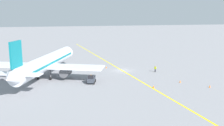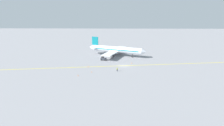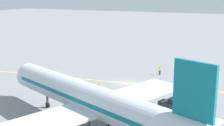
% 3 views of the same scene
% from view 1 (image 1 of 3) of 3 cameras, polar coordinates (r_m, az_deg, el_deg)
% --- Properties ---
extents(ground_plane, '(400.00, 400.00, 0.00)m').
position_cam_1_polar(ground_plane, '(71.36, 2.24, -1.66)').
color(ground_plane, gray).
extents(apron_yellow_centreline, '(16.74, 118.94, 0.01)m').
position_cam_1_polar(apron_yellow_centreline, '(71.36, 2.24, -1.66)').
color(apron_yellow_centreline, yellow).
rests_on(apron_yellow_centreline, ground).
extents(airplane_at_gate, '(28.04, 34.27, 10.60)m').
position_cam_1_polar(airplane_at_gate, '(64.76, -14.14, -0.01)').
color(airplane_at_gate, silver).
rests_on(airplane_at_gate, ground).
extents(baggage_tug_dark, '(2.41, 3.30, 2.11)m').
position_cam_1_polar(baggage_tug_dark, '(59.20, -4.53, -3.56)').
color(baggage_tug_dark, '#333842').
rests_on(baggage_tug_dark, ground).
extents(ground_crew_worker, '(0.42, 0.45, 1.68)m').
position_cam_1_polar(ground_crew_worker, '(70.44, 9.40, -1.23)').
color(ground_crew_worker, '#23232D').
rests_on(ground_crew_worker, ground).
extents(traffic_cone_near_nose, '(0.32, 0.32, 0.55)m').
position_cam_1_polar(traffic_cone_near_nose, '(61.67, 14.61, -3.89)').
color(traffic_cone_near_nose, orange).
rests_on(traffic_cone_near_nose, ground).
extents(traffic_cone_mid_apron, '(0.32, 0.32, 0.55)m').
position_cam_1_polar(traffic_cone_mid_apron, '(74.37, -1.26, -0.90)').
color(traffic_cone_mid_apron, orange).
rests_on(traffic_cone_mid_apron, ground).
extents(traffic_cone_by_wingtip, '(0.32, 0.32, 0.55)m').
position_cam_1_polar(traffic_cone_by_wingtip, '(59.64, 20.51, -4.78)').
color(traffic_cone_by_wingtip, orange).
rests_on(traffic_cone_by_wingtip, ground).
extents(traffic_cone_far_edge, '(0.32, 0.32, 0.55)m').
position_cam_1_polar(traffic_cone_far_edge, '(56.41, 9.04, -5.09)').
color(traffic_cone_far_edge, orange).
rests_on(traffic_cone_far_edge, ground).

